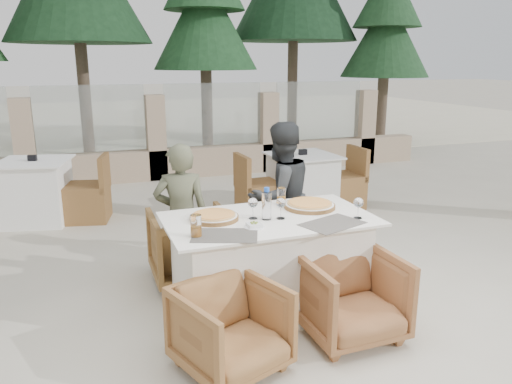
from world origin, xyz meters
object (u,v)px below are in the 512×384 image
object	(u,v)px
pizza_left	(214,217)
bg_table_b	(302,184)
armchair_far_left	(191,246)
armchair_near_left	(231,329)
pizza_right	(310,205)
diner_left	(182,217)
armchair_far_right	(284,242)
armchair_near_right	(350,296)
wine_glass_corner	(358,207)
wine_glass_centre	(253,207)
dining_table	(269,264)
beer_glass_right	(281,196)
beer_glass_left	(196,226)
wine_glass_near	(281,207)
diner_right	(280,197)
water_bottle	(267,204)
bg_table_a	(36,192)
olive_dish	(254,225)

from	to	relation	value
pizza_left	bg_table_b	xyz separation A→B (m)	(1.79, 2.22, -0.41)
armchair_far_left	armchair_near_left	world-z (taller)	armchair_far_left
pizza_left	armchair_near_left	xyz separation A→B (m)	(-0.11, -0.77, -0.51)
pizza_right	bg_table_b	xyz separation A→B (m)	(0.97, 2.18, -0.41)
pizza_left	diner_left	xyz separation A→B (m)	(-0.14, 0.56, -0.15)
armchair_far_right	armchair_near_right	xyz separation A→B (m)	(-0.02, -1.25, 0.04)
wine_glass_corner	armchair_far_right	size ratio (longest dim) A/B	0.30
wine_glass_centre	armchair_far_right	size ratio (longest dim) A/B	0.30
dining_table	armchair_far_left	size ratio (longest dim) A/B	2.24
beer_glass_right	bg_table_b	bearing A→B (deg)	60.31
beer_glass_left	bg_table_b	distance (m)	3.27
wine_glass_near	armchair_far_left	bearing A→B (deg)	122.99
wine_glass_centre	diner_right	distance (m)	0.92
water_bottle	beer_glass_left	size ratio (longest dim) A/B	1.61
armchair_near_left	bg_table_b	distance (m)	3.54
dining_table	pizza_right	world-z (taller)	pizza_right
dining_table	pizza_right	xyz separation A→B (m)	(0.41, 0.13, 0.41)
pizza_right	wine_glass_centre	distance (m)	0.55
pizza_right	wine_glass_centre	xyz separation A→B (m)	(-0.53, -0.11, 0.06)
wine_glass_centre	wine_glass_near	distance (m)	0.21
beer_glass_right	dining_table	bearing A→B (deg)	-126.91
wine_glass_near	beer_glass_right	xyz separation A→B (m)	(0.15, 0.35, -0.02)
wine_glass_near	armchair_far_left	size ratio (longest dim) A/B	0.26
wine_glass_corner	armchair_far_right	distance (m)	1.12
diner_left	beer_glass_right	bearing A→B (deg)	168.10
pizza_right	armchair_far_right	bearing A→B (deg)	88.67
wine_glass_centre	bg_table_a	distance (m)	3.54
diner_right	water_bottle	bearing A→B (deg)	45.19
beer_glass_right	diner_left	distance (m)	0.88
wine_glass_centre	armchair_near_left	xyz separation A→B (m)	(-0.40, -0.70, -0.57)
dining_table	bg_table_a	bearing A→B (deg)	121.20
water_bottle	bg_table_b	xyz separation A→B (m)	(1.41, 2.35, -0.51)
bg_table_b	dining_table	bearing A→B (deg)	-122.29
bg_table_a	pizza_right	bearing A→B (deg)	-38.92
armchair_far_left	pizza_left	bearing A→B (deg)	94.90
armchair_near_left	dining_table	bearing A→B (deg)	32.22
wine_glass_centre	bg_table_b	bearing A→B (deg)	56.79
dining_table	wine_glass_corner	distance (m)	0.83
diner_left	bg_table_a	size ratio (longest dim) A/B	0.78
armchair_far_left	diner_right	distance (m)	0.95
wine_glass_corner	bg_table_a	distance (m)	4.17
bg_table_b	diner_right	bearing A→B (deg)	-123.33
wine_glass_near	diner_left	size ratio (longest dim) A/B	0.14
armchair_far_left	beer_glass_left	bearing A→B (deg)	81.06
armchair_near_left	bg_table_b	bearing A→B (deg)	37.76
olive_dish	diner_left	size ratio (longest dim) A/B	0.09
dining_table	beer_glass_right	bearing A→B (deg)	53.09
pizza_left	armchair_far_right	xyz separation A→B (m)	(0.83, 0.58, -0.52)
bg_table_b	armchair_near_left	bearing A→B (deg)	-124.04
beer_glass_left	bg_table_b	world-z (taller)	beer_glass_left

